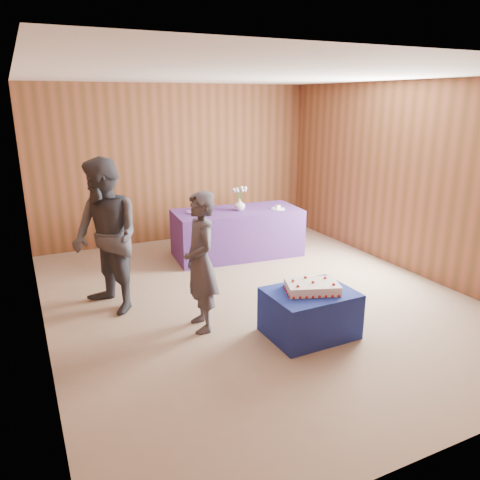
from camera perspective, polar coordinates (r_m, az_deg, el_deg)
ground at (r=6.05m, az=1.89°, el=-7.03°), size 6.00×6.00×0.00m
room_shell at (r=5.57m, az=2.07°, el=10.18°), size 5.04×6.04×2.72m
cake_table at (r=5.12m, az=8.48°, el=-8.79°), size 0.91×0.71×0.50m
serving_table at (r=7.54m, az=-0.34°, el=0.89°), size 2.07×1.07×0.75m
sheet_cake at (r=5.00m, az=8.78°, el=-5.66°), size 0.66×0.55×0.13m
vase at (r=7.41m, az=-0.06°, el=4.34°), size 0.23×0.23×0.19m
flower_spray at (r=7.36m, az=-0.06°, el=6.24°), size 0.24×0.24×0.19m
platter at (r=7.31m, az=-5.30°, el=3.43°), size 0.40×0.40×0.02m
plate at (r=7.53m, az=4.66°, el=3.82°), size 0.25×0.25×0.01m
cake_slice at (r=7.53m, az=4.67°, el=4.08°), size 0.06×0.05×0.07m
knife at (r=7.46m, az=5.33°, el=3.64°), size 0.26×0.03×0.00m
guest_left at (r=5.02m, az=-4.83°, el=-2.74°), size 0.42×0.59×1.54m
guest_right at (r=5.62m, az=-16.02°, el=0.34°), size 0.96×1.08×1.83m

